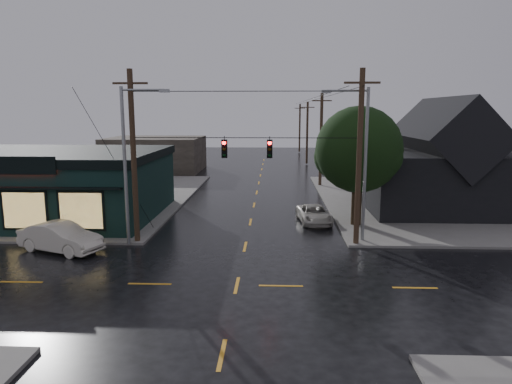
{
  "coord_description": "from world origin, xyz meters",
  "views": [
    {
      "loc": [
        1.65,
        -19.59,
        7.79
      ],
      "look_at": [
        0.69,
        4.63,
        3.49
      ],
      "focal_mm": 32.0,
      "sensor_mm": 36.0,
      "label": 1
    }
  ],
  "objects_px": {
    "utility_pole_ne": "(356,245)",
    "sedan_cream": "(60,237)",
    "suv_silver": "(314,214)",
    "corner_tree": "(359,150)",
    "utility_pole_nw": "(138,243)"
  },
  "relations": [
    {
      "from": "utility_pole_ne",
      "to": "sedan_cream",
      "type": "relative_size",
      "value": 2.04
    },
    {
      "from": "suv_silver",
      "to": "sedan_cream",
      "type": "bearing_deg",
      "value": -160.1
    },
    {
      "from": "corner_tree",
      "to": "suv_silver",
      "type": "bearing_deg",
      "value": 162.06
    },
    {
      "from": "utility_pole_nw",
      "to": "suv_silver",
      "type": "distance_m",
      "value": 12.32
    },
    {
      "from": "corner_tree",
      "to": "utility_pole_nw",
      "type": "xyz_separation_m",
      "value": [
        -13.79,
        -4.58,
        -5.25
      ]
    },
    {
      "from": "utility_pole_nw",
      "to": "utility_pole_ne",
      "type": "distance_m",
      "value": 13.0
    },
    {
      "from": "corner_tree",
      "to": "utility_pole_nw",
      "type": "height_order",
      "value": "corner_tree"
    },
    {
      "from": "corner_tree",
      "to": "suv_silver",
      "type": "height_order",
      "value": "corner_tree"
    },
    {
      "from": "utility_pole_ne",
      "to": "utility_pole_nw",
      "type": "bearing_deg",
      "value": 180.0
    },
    {
      "from": "corner_tree",
      "to": "utility_pole_nw",
      "type": "relative_size",
      "value": 0.79
    },
    {
      "from": "sedan_cream",
      "to": "corner_tree",
      "type": "bearing_deg",
      "value": -48.63
    },
    {
      "from": "utility_pole_ne",
      "to": "sedan_cream",
      "type": "bearing_deg",
      "value": -173.76
    },
    {
      "from": "corner_tree",
      "to": "suv_silver",
      "type": "relative_size",
      "value": 1.81
    },
    {
      "from": "utility_pole_nw",
      "to": "suv_silver",
      "type": "relative_size",
      "value": 2.29
    },
    {
      "from": "corner_tree",
      "to": "utility_pole_ne",
      "type": "relative_size",
      "value": 0.79
    }
  ]
}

